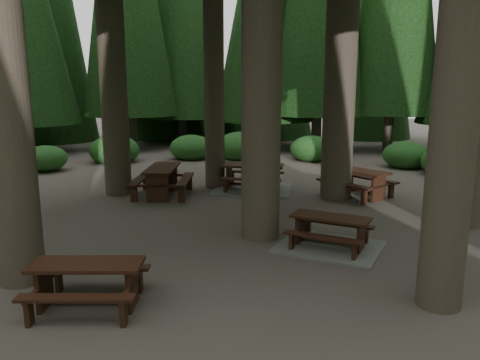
% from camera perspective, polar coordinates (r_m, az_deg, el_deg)
% --- Properties ---
extents(ground, '(80.00, 80.00, 0.00)m').
position_cam_1_polar(ground, '(10.43, -2.09, -6.93)').
color(ground, '#544C44').
rests_on(ground, ground).
extents(picnic_table_a, '(2.38, 2.13, 0.68)m').
position_cam_1_polar(picnic_table_a, '(9.83, 10.87, -6.95)').
color(picnic_table_a, gray).
rests_on(picnic_table_a, ground).
extents(picnic_table_b, '(1.99, 2.31, 0.89)m').
position_cam_1_polar(picnic_table_b, '(14.27, -9.43, 0.40)').
color(picnic_table_b, '#33150F').
rests_on(picnic_table_b, ground).
extents(picnic_table_c, '(2.52, 2.12, 0.83)m').
position_cam_1_polar(picnic_table_c, '(14.89, 1.55, -0.16)').
color(picnic_table_c, gray).
rests_on(picnic_table_c, ground).
extents(picnic_table_d, '(2.44, 2.40, 0.82)m').
position_cam_1_polar(picnic_table_d, '(14.41, 14.10, 0.15)').
color(picnic_table_d, '#33150F').
rests_on(picnic_table_d, ground).
extents(picnic_table_e, '(1.88, 1.63, 0.71)m').
position_cam_1_polar(picnic_table_e, '(7.48, -18.11, -11.28)').
color(picnic_table_e, '#33150F').
rests_on(picnic_table_e, ground).
extents(shrub_ring, '(23.86, 24.64, 1.49)m').
position_cam_1_polar(shrub_ring, '(10.88, 2.46, -3.94)').
color(shrub_ring, '#1F511B').
rests_on(shrub_ring, ground).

